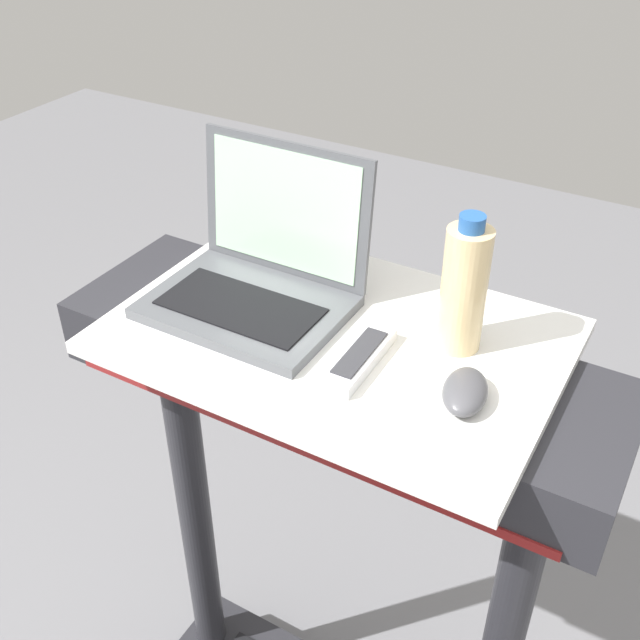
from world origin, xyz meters
The scene contains 5 objects.
desk_board centered at (0.00, 0.70, 1.19)m, with size 0.67×0.46×0.02m, color white.
laptop centered at (-0.15, 0.71, 1.24)m, with size 0.30×0.25×0.24m.
computer_mouse centered at (0.23, 0.64, 1.21)m, with size 0.06×0.10×0.03m, color #4C4C51.
water_bottle centered at (0.17, 0.76, 1.29)m, with size 0.07×0.07×0.21m.
tv_remote centered at (0.07, 0.64, 1.21)m, with size 0.05×0.16×0.02m.
Camera 1 is at (0.45, -0.14, 1.87)m, focal length 43.12 mm.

